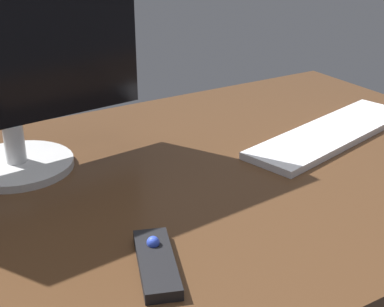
{
  "coord_description": "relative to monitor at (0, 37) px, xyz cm",
  "views": [
    {
      "loc": [
        -45.0,
        -78.14,
        46.62
      ],
      "look_at": [
        0.37,
        -3.23,
        8.0
      ],
      "focal_mm": 52.43,
      "sensor_mm": 36.0,
      "label": 1
    }
  ],
  "objects": [
    {
      "name": "media_remote",
      "position": [
        7.46,
        -41.06,
        -23.68
      ],
      "size": [
        9.72,
        15.78,
        2.88
      ],
      "rotation": [
        0.0,
        0.0,
        1.22
      ],
      "color": "black",
      "rests_on": "desk"
    },
    {
      "name": "monitor",
      "position": [
        0.0,
        0.0,
        0.0
      ],
      "size": [
        51.62,
        20.66,
        46.9
      ],
      "rotation": [
        0.0,
        0.0,
        0.1
      ],
      "color": "silver",
      "rests_on": "desk"
    },
    {
      "name": "keyboard",
      "position": [
        61.49,
        -18.5,
        -23.83
      ],
      "size": [
        47.56,
        22.67,
        1.44
      ],
      "primitive_type": "cube",
      "rotation": [
        0.0,
        0.0,
        0.24
      ],
      "color": "white",
      "rests_on": "desk"
    },
    {
      "name": "desk",
      "position": [
        23.92,
        -19.29,
        -25.55
      ],
      "size": [
        140.0,
        84.0,
        2.0
      ],
      "primitive_type": "cube",
      "color": "#4C301C",
      "rests_on": "ground"
    }
  ]
}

